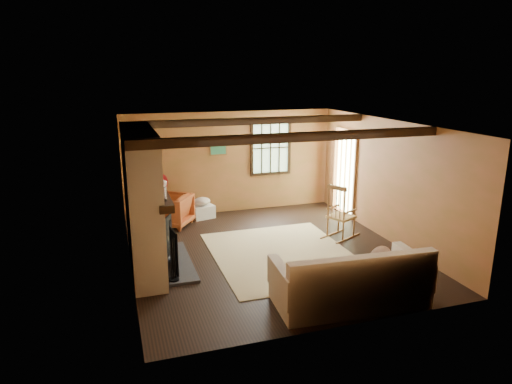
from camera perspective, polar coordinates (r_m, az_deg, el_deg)
name	(u,v)px	position (r m, az deg, el deg)	size (l,w,h in m)	color
ground	(269,252)	(8.67, 1.58, -7.49)	(5.50, 5.50, 0.00)	black
room_envelope	(276,164)	(8.50, 2.48, 3.57)	(5.02, 5.52, 2.44)	#A9603C
fireplace	(144,206)	(7.88, -13.83, -1.75)	(1.02, 2.30, 2.40)	#925738
rug	(282,254)	(8.56, 3.30, -7.79)	(2.50, 3.00, 0.01)	beige
rocking_chair	(340,215)	(9.40, 10.47, -2.87)	(0.92, 0.74, 1.12)	tan
sofa	(352,284)	(6.86, 11.85, -11.19)	(2.27, 1.12, 0.89)	white
firewood_pile	(150,216)	(10.57, -13.15, -2.93)	(0.75, 0.14, 0.27)	brown
laundry_basket	(202,212)	(10.63, -6.72, -2.45)	(0.50, 0.38, 0.30)	white
basket_pillow	(202,201)	(10.56, -6.76, -1.18)	(0.39, 0.31, 0.19)	white
armchair	(172,210)	(10.14, -10.47, -2.26)	(0.75, 0.77, 0.70)	#BF6026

